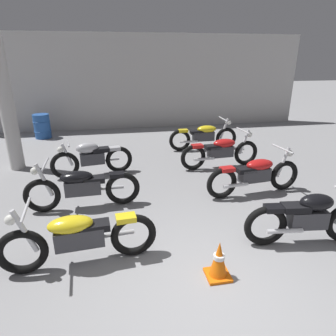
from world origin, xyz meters
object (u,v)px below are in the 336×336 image
support_pillar (7,107)px  oil_drum (42,126)px  motorcycle_left_row_1 (82,186)px  motorcycle_right_row_3 (204,136)px  motorcycle_left_row_2 (92,158)px  motorcycle_left_row_0 (79,236)px  motorcycle_right_row_2 (221,151)px  motorcycle_right_row_0 (308,217)px  motorcycle_right_row_1 (255,174)px  traffic_cone (219,260)px

support_pillar → oil_drum: size_ratio=3.76×
motorcycle_left_row_1 → motorcycle_right_row_3: size_ratio=1.00×
motorcycle_left_row_2 → motorcycle_right_row_3: bearing=25.4°
motorcycle_left_row_0 → motorcycle_right_row_2: same height
motorcycle_left_row_1 → oil_drum: 6.01m
support_pillar → motorcycle_right_row_0: size_ratio=1.62×
motorcycle_left_row_0 → motorcycle_right_row_1: 3.84m
motorcycle_left_row_2 → motorcycle_right_row_0: 4.93m
motorcycle_left_row_0 → oil_drum: (-1.92, 7.44, -0.03)m
motorcycle_left_row_2 → motorcycle_right_row_3: 3.67m
motorcycle_left_row_0 → motorcycle_right_row_3: same height
motorcycle_left_row_2 → motorcycle_left_row_0: bearing=-90.2°
support_pillar → oil_drum: support_pillar is taller
motorcycle_left_row_0 → motorcycle_right_row_2: bearing=45.7°
motorcycle_right_row_1 → motorcycle_right_row_3: same height
motorcycle_right_row_1 → motorcycle_right_row_0: bearing=-90.5°
motorcycle_left_row_2 → motorcycle_left_row_1: bearing=-93.2°
motorcycle_left_row_0 → motorcycle_left_row_1: bearing=92.8°
motorcycle_right_row_2 → traffic_cone: 4.27m
motorcycle_left_row_2 → motorcycle_right_row_2: 3.29m
motorcycle_left_row_2 → motorcycle_right_row_3: size_ratio=0.90×
support_pillar → motorcycle_left_row_2: bearing=-23.6°
support_pillar → motorcycle_left_row_0: support_pillar is taller
motorcycle_left_row_0 → motorcycle_right_row_3: 6.00m
motorcycle_right_row_0 → motorcycle_right_row_3: size_ratio=0.91×
motorcycle_right_row_0 → motorcycle_right_row_3: motorcycle_right_row_3 is taller
motorcycle_left_row_0 → oil_drum: 7.68m
motorcycle_left_row_2 → traffic_cone: motorcycle_left_row_2 is taller
motorcycle_right_row_2 → motorcycle_left_row_2: bearing=179.3°
motorcycle_right_row_2 → oil_drum: bearing=142.1°
support_pillar → motorcycle_left_row_2: support_pillar is taller
motorcycle_right_row_3 → oil_drum: (-5.25, 2.45, -0.03)m
motorcycle_right_row_3 → traffic_cone: (-1.51, -5.61, -0.19)m
motorcycle_left_row_0 → support_pillar: bearing=114.6°
traffic_cone → motorcycle_right_row_2: bearing=69.7°
oil_drum → motorcycle_right_row_2: bearing=-37.9°
motorcycle_right_row_0 → motorcycle_right_row_3: (-0.10, 5.13, -0.01)m
support_pillar → motorcycle_right_row_2: support_pillar is taller
support_pillar → motorcycle_right_row_2: size_ratio=1.47×
motorcycle_right_row_1 → motorcycle_left_row_0: bearing=-153.7°
support_pillar → motorcycle_right_row_1: size_ratio=1.48×
support_pillar → motorcycle_right_row_1: 6.10m
support_pillar → traffic_cone: 6.33m
support_pillar → motorcycle_right_row_3: (5.29, 0.71, -1.15)m
motorcycle_right_row_1 → oil_drum: 7.86m
motorcycle_right_row_2 → motorcycle_right_row_3: (0.03, 1.61, 0.00)m
oil_drum → motorcycle_right_row_3: bearing=-25.0°
motorcycle_left_row_0 → traffic_cone: 1.93m
motorcycle_left_row_0 → motorcycle_right_row_1: bearing=26.3°
motorcycle_right_row_1 → motorcycle_right_row_2: same height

